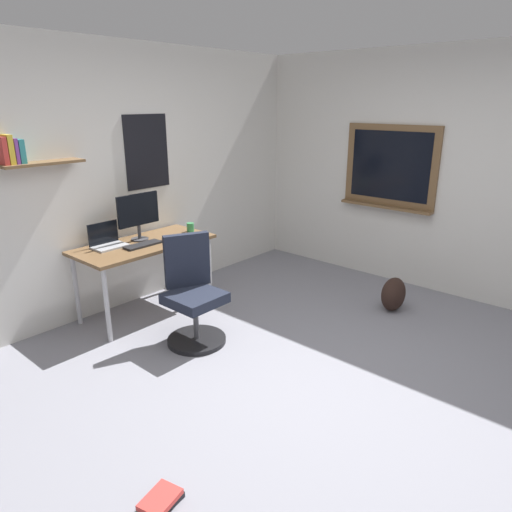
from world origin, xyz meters
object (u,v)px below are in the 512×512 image
(desk, at_px, (144,250))
(laptop, at_px, (107,241))
(office_chair, at_px, (193,297))
(backpack, at_px, (393,294))
(book_stack_on_floor, at_px, (161,500))
(monitor_primary, at_px, (138,213))
(computer_mouse, at_px, (166,238))
(keyboard, at_px, (143,245))
(coffee_mug, at_px, (190,227))

(desk, height_order, laptop, laptop)
(office_chair, xyz_separation_m, backpack, (1.75, -1.06, -0.23))
(backpack, distance_m, book_stack_on_floor, 3.10)
(desk, distance_m, backpack, 2.54)
(desk, height_order, monitor_primary, monitor_primary)
(office_chair, xyz_separation_m, computer_mouse, (0.30, 0.72, 0.34))
(desk, height_order, office_chair, office_chair)
(keyboard, relative_size, computer_mouse, 3.56)
(desk, height_order, book_stack_on_floor, desk)
(keyboard, xyz_separation_m, computer_mouse, (0.28, -0.00, 0.01))
(laptop, bearing_deg, backpack, -45.64)
(keyboard, relative_size, backpack, 1.06)
(office_chair, xyz_separation_m, laptop, (-0.22, 0.95, 0.38))
(backpack, bearing_deg, office_chair, 148.72)
(book_stack_on_floor, bearing_deg, monitor_primary, 55.64)
(backpack, bearing_deg, desk, 131.83)
(desk, distance_m, book_stack_on_floor, 2.57)
(office_chair, height_order, keyboard, office_chair)
(laptop, distance_m, computer_mouse, 0.57)
(desk, relative_size, book_stack_on_floor, 5.44)
(office_chair, relative_size, backpack, 2.73)
(desk, bearing_deg, coffee_mug, -3.03)
(desk, bearing_deg, monitor_primary, 72.04)
(computer_mouse, bearing_deg, desk, 159.30)
(laptop, height_order, monitor_primary, monitor_primary)
(office_chair, bearing_deg, coffee_mug, 49.21)
(laptop, height_order, computer_mouse, laptop)
(desk, relative_size, monitor_primary, 2.90)
(keyboard, distance_m, computer_mouse, 0.28)
(keyboard, relative_size, book_stack_on_floor, 1.49)
(office_chair, relative_size, laptop, 3.06)
(desk, distance_m, office_chair, 0.84)
(keyboard, height_order, computer_mouse, computer_mouse)
(office_chair, relative_size, computer_mouse, 9.13)
(computer_mouse, height_order, coffee_mug, coffee_mug)
(laptop, relative_size, monitor_primary, 0.67)
(desk, height_order, computer_mouse, computer_mouse)
(computer_mouse, relative_size, backpack, 0.30)
(office_chair, xyz_separation_m, monitor_primary, (0.12, 0.90, 0.59))
(desk, relative_size, office_chair, 1.42)
(book_stack_on_floor, bearing_deg, computer_mouse, 50.00)
(backpack, bearing_deg, coffee_mug, 120.82)
(office_chair, bearing_deg, computer_mouse, 67.27)
(monitor_primary, bearing_deg, computer_mouse, -45.83)
(office_chair, distance_m, monitor_primary, 1.08)
(laptop, relative_size, coffee_mug, 3.37)
(backpack, xyz_separation_m, book_stack_on_floor, (-3.10, -0.18, -0.14))
(book_stack_on_floor, bearing_deg, coffee_mug, 45.06)
(monitor_primary, height_order, book_stack_on_floor, monitor_primary)
(laptop, xyz_separation_m, coffee_mug, (0.88, -0.18, -0.01))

